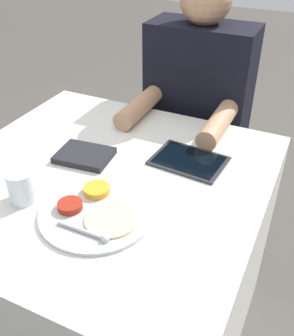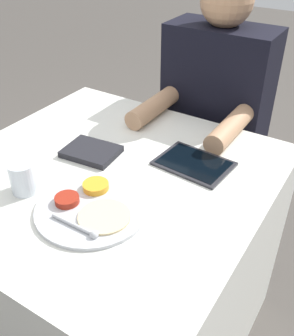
{
  "view_description": "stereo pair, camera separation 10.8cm",
  "coord_description": "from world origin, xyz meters",
  "px_view_note": "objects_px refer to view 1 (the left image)",
  "views": [
    {
      "loc": [
        0.52,
        -0.8,
        1.45
      ],
      "look_at": [
        0.14,
        0.01,
        0.84
      ],
      "focal_mm": 42.0,
      "sensor_mm": 36.0,
      "label": 1
    },
    {
      "loc": [
        0.62,
        -0.75,
        1.45
      ],
      "look_at": [
        0.14,
        0.01,
        0.84
      ],
      "focal_mm": 42.0,
      "sensor_mm": 36.0,
      "label": 2
    }
  ],
  "objects_px": {
    "thali_tray": "(96,211)",
    "red_notebook": "(85,156)",
    "drinking_glass": "(21,186)",
    "tablet_device": "(189,161)",
    "person_diner": "(194,140)"
  },
  "relations": [
    {
      "from": "thali_tray",
      "to": "red_notebook",
      "type": "distance_m",
      "value": 0.27
    },
    {
      "from": "red_notebook",
      "to": "drinking_glass",
      "type": "height_order",
      "value": "drinking_glass"
    },
    {
      "from": "tablet_device",
      "to": "drinking_glass",
      "type": "distance_m",
      "value": 0.5
    },
    {
      "from": "person_diner",
      "to": "drinking_glass",
      "type": "xyz_separation_m",
      "value": [
        -0.21,
        -0.81,
        0.23
      ]
    },
    {
      "from": "red_notebook",
      "to": "drinking_glass",
      "type": "bearing_deg",
      "value": -97.94
    },
    {
      "from": "red_notebook",
      "to": "drinking_glass",
      "type": "distance_m",
      "value": 0.25
    },
    {
      "from": "person_diner",
      "to": "drinking_glass",
      "type": "height_order",
      "value": "person_diner"
    },
    {
      "from": "person_diner",
      "to": "drinking_glass",
      "type": "bearing_deg",
      "value": -104.53
    },
    {
      "from": "thali_tray",
      "to": "person_diner",
      "type": "xyz_separation_m",
      "value": [
        0.0,
        0.77,
        -0.2
      ]
    },
    {
      "from": "red_notebook",
      "to": "person_diner",
      "type": "xyz_separation_m",
      "value": [
        0.18,
        0.56,
        -0.2
      ]
    },
    {
      "from": "red_notebook",
      "to": "person_diner",
      "type": "bearing_deg",
      "value": 72.72
    },
    {
      "from": "thali_tray",
      "to": "person_diner",
      "type": "bearing_deg",
      "value": 89.75
    },
    {
      "from": "red_notebook",
      "to": "tablet_device",
      "type": "height_order",
      "value": "red_notebook"
    },
    {
      "from": "red_notebook",
      "to": "drinking_glass",
      "type": "relative_size",
      "value": 1.97
    },
    {
      "from": "thali_tray",
      "to": "person_diner",
      "type": "distance_m",
      "value": 0.8
    }
  ]
}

